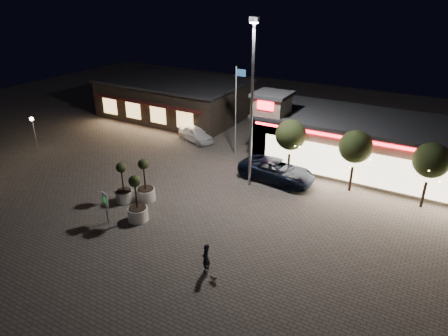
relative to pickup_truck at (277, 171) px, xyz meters
The scene contains 17 objects.
ground 10.43m from the pickup_truck, 109.53° to the right, with size 90.00×90.00×0.00m, color #61564E.
retail_building 8.62m from the pickup_truck, 44.93° to the left, with size 20.40×8.40×6.10m.
restaurant_building 20.27m from the pickup_truck, 149.80° to the left, with size 16.40×11.00×4.30m.
floodlight_pole 6.60m from the pickup_truck, 129.36° to the right, with size 0.60×0.40×12.38m.
flagpole 7.37m from the pickup_truck, 149.27° to the left, with size 0.95×0.10×8.00m.
lamp_post_west 22.30m from the pickup_truck, 164.89° to the right, with size 0.36×0.36×3.48m.
string_tree_a 3.01m from the pickup_truck, 66.44° to the left, with size 2.42×2.42×4.79m.
string_tree_b 6.27m from the pickup_truck, 12.25° to the left, with size 2.42×2.42×4.79m.
string_tree_c 10.93m from the pickup_truck, ahead, with size 2.42×2.42×4.79m.
pickup_truck is the anchor object (origin of this frame).
white_sedan 11.34m from the pickup_truck, 158.27° to the left, with size 1.72×4.28×1.46m, color white.
pedestrian 12.26m from the pickup_truck, 84.77° to the right, with size 0.61×0.40×1.68m, color black.
dog 12.91m from the pickup_truck, 81.29° to the right, with size 0.45×0.24×0.24m.
planter_left 11.86m from the pickup_truck, 133.22° to the right, with size 1.24×1.24×3.04m.
planter_mid 11.52m from the pickup_truck, 118.91° to the right, with size 1.33×1.33×3.27m.
planter_right 10.34m from the pickup_truck, 131.75° to the right, with size 1.32×1.32×3.25m.
valet_sign 13.39m from the pickup_truck, 121.78° to the right, with size 0.71×0.30×2.21m.
Camera 1 is at (14.24, -17.10, 14.21)m, focal length 32.00 mm.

